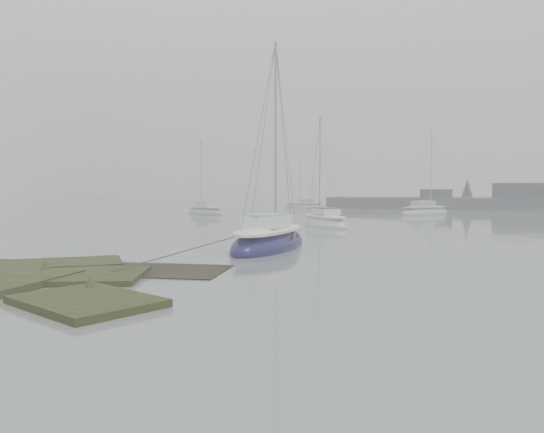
{
  "coord_description": "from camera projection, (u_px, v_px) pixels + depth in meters",
  "views": [
    {
      "loc": [
        8.35,
        -11.53,
        2.9
      ],
      "look_at": [
        3.1,
        6.89,
        1.8
      ],
      "focal_mm": 35.0,
      "sensor_mm": 36.0,
      "label": 1
    }
  ],
  "objects": [
    {
      "name": "sailboat_far_c",
      "position": [
        304.0,
        206.0,
        70.33
      ],
      "size": [
        5.35,
        2.04,
        7.41
      ],
      "rotation": [
        0.0,
        0.0,
        1.51
      ],
      "color": "silver",
      "rests_on": "ground"
    },
    {
      "name": "sailboat_white",
      "position": [
        324.0,
        222.0,
        38.47
      ],
      "size": [
        5.23,
        6.19,
        8.69
      ],
      "rotation": [
        0.0,
        0.0,
        0.62
      ],
      "color": "silver",
      "rests_on": "ground"
    },
    {
      "name": "sailboat_far_b",
      "position": [
        425.0,
        212.0,
        54.23
      ],
      "size": [
        5.86,
        6.25,
        9.12
      ],
      "rotation": [
        0.0,
        0.0,
        -0.72
      ],
      "color": "silver",
      "rests_on": "ground"
    },
    {
      "name": "sailboat_main",
      "position": [
        269.0,
        242.0,
        24.6
      ],
      "size": [
        2.82,
        7.56,
        10.51
      ],
      "rotation": [
        0.0,
        0.0,
        -0.05
      ],
      "color": "#13113D",
      "rests_on": "ground"
    },
    {
      "name": "sailboat_far_a",
      "position": [
        206.0,
        211.0,
        55.18
      ],
      "size": [
        6.04,
        5.12,
        8.5
      ],
      "rotation": [
        0.0,
        0.0,
        0.95
      ],
      "color": "#9FA5A8",
      "rests_on": "ground"
    },
    {
      "name": "ground",
      "position": [
        314.0,
        222.0,
        42.33
      ],
      "size": [
        160.0,
        160.0,
        0.0
      ],
      "primitive_type": "plane",
      "color": "slate",
      "rests_on": "ground"
    }
  ]
}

